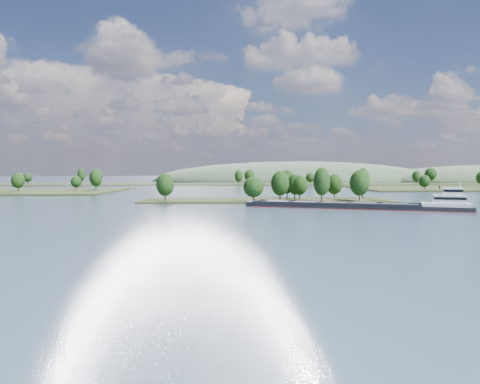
{
  "coord_description": "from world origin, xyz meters",
  "views": [
    {
      "loc": [
        -14.64,
        -8.72,
        12.55
      ],
      "look_at": [
        -11.61,
        130.0,
        6.0
      ],
      "focal_mm": 35.0,
      "sensor_mm": 36.0,
      "label": 1
    }
  ],
  "objects": [
    {
      "name": "ground",
      "position": [
        0.0,
        120.0,
        0.0
      ],
      "size": [
        1800.0,
        1800.0,
        0.0
      ],
      "primitive_type": "plane",
      "color": "#344B5A",
      "rests_on": "ground"
    },
    {
      "name": "tree_island",
      "position": [
        6.84,
        179.0,
        3.98
      ],
      "size": [
        100.0,
        30.0,
        14.22
      ],
      "color": "black",
      "rests_on": "ground"
    },
    {
      "name": "back_shoreline",
      "position": [
        10.17,
        399.94,
        0.78
      ],
      "size": [
        900.0,
        60.0,
        15.37
      ],
      "color": "black",
      "rests_on": "ground"
    },
    {
      "name": "hill_west",
      "position": [
        60.0,
        500.0,
        0.0
      ],
      "size": [
        320.0,
        160.0,
        44.0
      ],
      "primitive_type": "ellipsoid",
      "color": "#3E553A",
      "rests_on": "ground"
    },
    {
      "name": "cargo_barge",
      "position": [
        30.52,
        140.77,
        1.22
      ],
      "size": [
        69.88,
        32.97,
        9.67
      ],
      "color": "black",
      "rests_on": "ground"
    }
  ]
}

